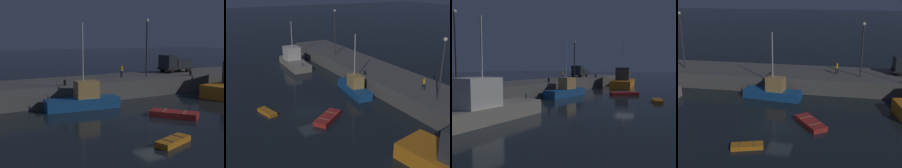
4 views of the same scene
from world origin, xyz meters
The scene contains 13 objects.
ground_plane centered at (0.00, 0.00, 0.00)m, with size 320.00×320.00×0.00m, color black.
pier_quay centered at (0.00, 13.52, 1.03)m, with size 59.73×7.41×2.07m.
fishing_trawler_red centered at (-19.27, 5.34, 1.19)m, with size 9.21×3.36×8.22m.
fishing_boat_blue centered at (-2.41, 7.91, 0.93)m, with size 7.46×2.95×8.28m.
fishing_boat_white centered at (18.03, 5.67, 1.31)m, with size 13.06×6.15×10.43m.
dinghy_orange_near centered at (3.06, 0.94, 0.25)m, with size 3.67×4.22×0.54m.
rowboat_white_mid centered at (-1.86, -4.60, 0.19)m, with size 2.96×1.77×0.42m.
lamp_post_west centered at (-16.77, 12.67, 6.77)m, with size 0.44×0.44×8.07m.
lamp_post_east centered at (8.37, 12.28, 6.28)m, with size 0.44×0.44×7.13m.
utility_truck centered at (14.90, 14.49, 3.27)m, with size 5.13×2.47×2.45m.
dockworker centered at (5.25, 13.19, 2.98)m, with size 0.40×0.40×1.60m.
bollard_west centered at (13.89, 10.24, 2.38)m, with size 0.28×0.28×0.62m, color black.
bollard_central centered at (-3.36, 10.26, 2.36)m, with size 0.28×0.28×0.60m, color black.
Camera 3 is at (-32.48, -9.65, 4.32)m, focal length 38.62 mm.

